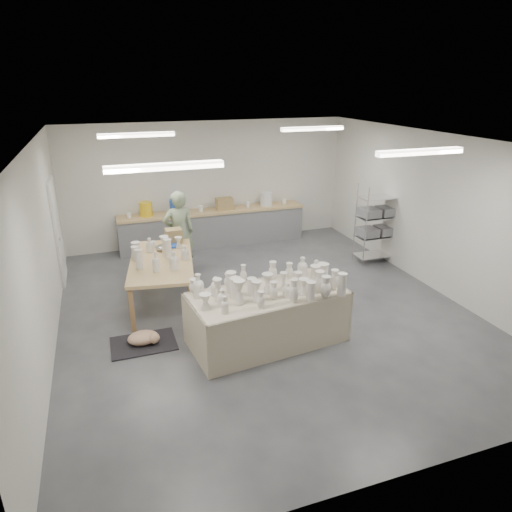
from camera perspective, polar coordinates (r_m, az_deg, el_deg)
name	(u,v)px	position (r m, az deg, el deg)	size (l,w,h in m)	color
room	(257,198)	(7.66, 0.07, 7.27)	(8.00, 8.02, 3.00)	#424449
back_counter	(213,226)	(11.44, -5.40, 3.72)	(4.60, 0.60, 1.24)	tan
wire_shelf	(377,223)	(10.55, 14.89, 4.05)	(0.88, 0.48, 1.80)	silver
drying_table	(268,315)	(7.17, 1.46, -7.33)	(2.52, 1.40, 1.22)	olive
work_table	(162,257)	(8.59, -11.66, -0.15)	(1.44, 2.36, 1.18)	tan
rug	(144,344)	(7.53, -13.88, -10.57)	(1.00, 0.70, 0.02)	black
cat	(144,338)	(7.46, -13.77, -9.87)	(0.55, 0.45, 0.20)	white
potter	(179,233)	(9.71, -9.59, 2.88)	(0.65, 0.43, 1.79)	gray
red_stool	(179,257)	(10.18, -9.64, -0.13)	(0.31, 0.31, 0.28)	#A71917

